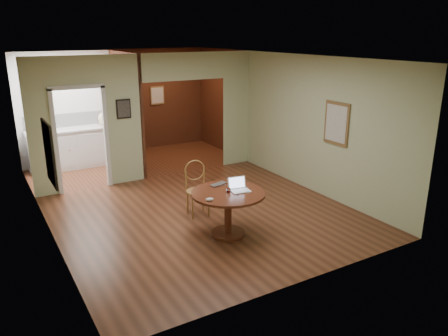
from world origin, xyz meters
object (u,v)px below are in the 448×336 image
chair (197,185)px  closed_laptop (220,185)px  dining_table (228,203)px  open_laptop (239,187)px

chair → closed_laptop: bearing=-73.6°
dining_table → closed_laptop: closed_laptop is taller
open_laptop → chair: bearing=112.0°
open_laptop → closed_laptop: (-0.14, 0.34, -0.05)m
chair → open_laptop: size_ratio=3.02×
dining_table → chair: (-0.04, 1.02, 0.00)m
chair → open_laptop: chair is taller
chair → open_laptop: bearing=-68.4°
open_laptop → closed_laptop: 0.37m
open_laptop → closed_laptop: open_laptop is taller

